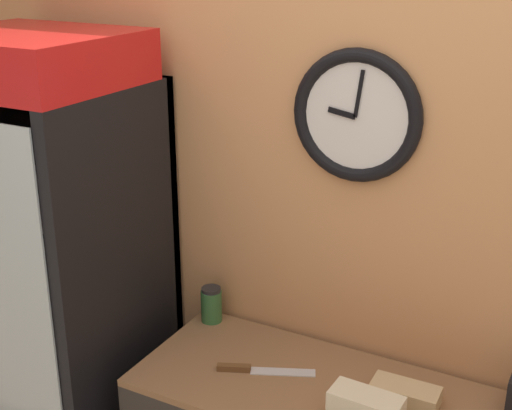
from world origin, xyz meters
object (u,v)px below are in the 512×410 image
object	(u,v)px
sandwich_flat_left	(405,394)
condiment_jar	(211,304)
sandwich_stack_middle	(366,403)
chefs_knife	(252,369)
beverage_cooler	(66,269)

from	to	relation	value
sandwich_flat_left	condiment_jar	xyz separation A→B (m)	(-0.83, 0.15, 0.04)
sandwich_stack_middle	chefs_knife	bearing A→B (deg)	166.75
beverage_cooler	sandwich_stack_middle	xyz separation A→B (m)	(1.28, -0.12, -0.11)
condiment_jar	chefs_knife	bearing A→B (deg)	-37.37
beverage_cooler	sandwich_flat_left	world-z (taller)	beverage_cooler
beverage_cooler	chefs_knife	distance (m)	0.86
beverage_cooler	sandwich_flat_left	bearing A→B (deg)	3.02
chefs_knife	condiment_jar	size ratio (longest dim) A/B	2.30
sandwich_stack_middle	chefs_knife	xyz separation A→B (m)	(-0.45, 0.11, -0.08)
sandwich_stack_middle	sandwich_flat_left	bearing A→B (deg)	70.25
beverage_cooler	chefs_knife	world-z (taller)	beverage_cooler
condiment_jar	sandwich_stack_middle	bearing A→B (deg)	-24.22
beverage_cooler	condiment_jar	bearing A→B (deg)	23.08
sandwich_flat_left	beverage_cooler	bearing A→B (deg)	-176.98
sandwich_stack_middle	condiment_jar	world-z (taller)	condiment_jar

